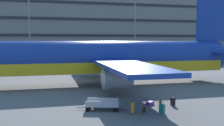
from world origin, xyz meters
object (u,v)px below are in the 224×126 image
object	(u,v)px
backpack_orange	(144,110)
baggage_cart	(102,105)
airliner	(103,59)
backpack_red	(127,108)
backpack_scuffed	(160,102)
suitcase_navy	(173,101)
suitcase_teal	(133,107)
suitcase_silver	(150,103)
suitcase_small	(162,109)

from	to	relation	value
backpack_orange	baggage_cart	world-z (taller)	baggage_cart
airliner	backpack_red	xyz separation A→B (m)	(-0.72, -11.79, -2.96)
backpack_scuffed	baggage_cart	distance (m)	5.18
backpack_scuffed	suitcase_navy	bearing A→B (deg)	-38.67
suitcase_navy	backpack_red	world-z (taller)	suitcase_navy
backpack_red	baggage_cart	world-z (taller)	baggage_cart
suitcase_teal	suitcase_silver	xyz separation A→B (m)	(2.21, 2.08, -0.30)
backpack_orange	baggage_cart	bearing A→B (deg)	150.91
suitcase_small	airliner	bearing A→B (deg)	96.81
backpack_orange	suitcase_silver	bearing A→B (deg)	57.46
suitcase_teal	backpack_red	world-z (taller)	suitcase_teal
suitcase_teal	suitcase_navy	world-z (taller)	suitcase_teal
suitcase_silver	suitcase_navy	size ratio (longest dim) A/B	1.12
suitcase_navy	baggage_cart	bearing A→B (deg)	179.56
suitcase_small	suitcase_navy	world-z (taller)	suitcase_small
suitcase_small	baggage_cart	xyz separation A→B (m)	(-4.07, 2.04, 0.06)
suitcase_teal	suitcase_small	xyz separation A→B (m)	(2.07, -0.56, -0.08)
airliner	backpack_scuffed	bearing A→B (deg)	-75.92
suitcase_silver	backpack_scuffed	size ratio (longest dim) A/B	1.78
suitcase_navy	backpack_orange	world-z (taller)	suitcase_navy
backpack_red	baggage_cart	size ratio (longest dim) A/B	0.14
suitcase_silver	backpack_scuffed	bearing A→B (deg)	1.24
backpack_red	backpack_orange	world-z (taller)	backpack_orange
suitcase_navy	backpack_scuffed	world-z (taller)	suitcase_navy
backpack_red	backpack_scuffed	bearing A→B (deg)	20.62
suitcase_silver	backpack_red	world-z (taller)	backpack_red
suitcase_small	backpack_scuffed	world-z (taller)	suitcase_small
backpack_orange	suitcase_navy	bearing A→B (deg)	25.86
backpack_red	suitcase_teal	bearing A→B (deg)	-75.40
airliner	baggage_cart	bearing A→B (deg)	-102.63
backpack_red	backpack_orange	size ratio (longest dim) A/B	0.85
airliner	suitcase_navy	distance (m)	12.05
backpack_orange	backpack_scuffed	bearing A→B (deg)	43.49
suitcase_navy	backpack_orange	bearing A→B (deg)	-154.14
suitcase_silver	suitcase_navy	world-z (taller)	suitcase_navy
airliner	suitcase_small	xyz separation A→B (m)	(1.58, -13.19, -2.79)
airliner	baggage_cart	xyz separation A→B (m)	(-2.50, -11.15, -2.74)
suitcase_silver	backpack_red	xyz separation A→B (m)	(-2.43, -1.24, 0.06)
suitcase_small	backpack_scuffed	distance (m)	2.87
suitcase_teal	baggage_cart	size ratio (longest dim) A/B	0.31
airliner	suitcase_silver	size ratio (longest dim) A/B	44.26
backpack_orange	baggage_cart	size ratio (longest dim) A/B	0.17
suitcase_silver	suitcase_teal	bearing A→B (deg)	-136.76
suitcase_teal	suitcase_small	bearing A→B (deg)	-15.18
suitcase_silver	baggage_cart	distance (m)	4.26
suitcase_silver	backpack_scuffed	distance (m)	0.93
baggage_cart	backpack_orange	bearing A→B (deg)	-29.09
airliner	suitcase_small	size ratio (longest dim) A/B	45.64
backpack_red	backpack_scuffed	distance (m)	3.59
backpack_orange	backpack_red	bearing A→B (deg)	138.28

